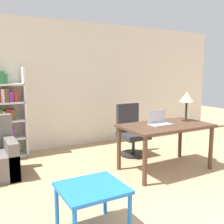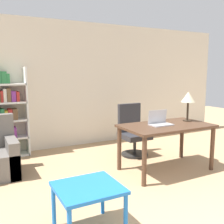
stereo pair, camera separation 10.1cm
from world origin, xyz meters
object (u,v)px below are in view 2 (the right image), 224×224
(desk, at_px, (166,131))
(table_lamp, at_px, (188,98))
(laptop, at_px, (160,122))
(side_table_blue, at_px, (88,193))
(office_chair, at_px, (133,133))

(desk, relative_size, table_lamp, 2.86)
(laptop, bearing_deg, side_table_blue, -148.30)
(laptop, bearing_deg, desk, -23.79)
(office_chair, height_order, side_table_blue, office_chair)
(desk, height_order, laptop, laptop)
(table_lamp, distance_m, side_table_blue, 2.71)
(desk, distance_m, side_table_blue, 2.09)
(table_lamp, bearing_deg, side_table_blue, -154.88)
(side_table_blue, bearing_deg, desk, 29.11)
(table_lamp, distance_m, office_chair, 1.29)
(desk, height_order, table_lamp, table_lamp)
(desk, distance_m, laptop, 0.20)
(desk, bearing_deg, office_chair, 92.24)
(laptop, height_order, office_chair, laptop)
(table_lamp, xyz_separation_m, office_chair, (-0.58, 0.88, -0.74))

